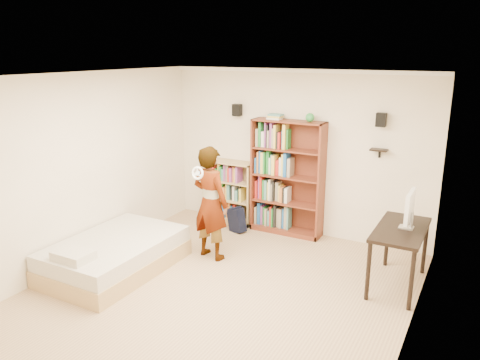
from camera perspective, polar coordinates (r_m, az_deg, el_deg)
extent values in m
cube|color=tan|center=(6.11, -2.64, -13.64)|extent=(4.50, 5.00, 0.01)
cube|color=white|center=(7.76, 6.83, 3.32)|extent=(4.50, 0.02, 2.70)
cube|color=white|center=(3.83, -23.01, -11.02)|extent=(4.50, 0.02, 2.70)
cube|color=white|center=(6.98, -18.80, 1.21)|extent=(0.02, 5.00, 2.70)
cube|color=white|center=(4.86, 20.58, -5.07)|extent=(0.02, 5.00, 2.70)
cube|color=white|center=(5.34, -3.00, 12.53)|extent=(4.50, 5.00, 0.02)
cube|color=white|center=(7.56, 7.08, 13.10)|extent=(4.50, 0.06, 0.06)
cube|color=white|center=(3.49, -24.93, 9.02)|extent=(4.50, 0.06, 0.06)
cube|color=white|center=(6.77, -19.61, 12.06)|extent=(0.06, 5.00, 0.06)
cube|color=white|center=(4.60, 21.79, 10.60)|extent=(0.06, 5.00, 0.06)
cube|color=black|center=(8.00, -0.35, 8.53)|extent=(0.14, 0.12, 0.20)
cube|color=black|center=(7.17, 16.83, 7.04)|extent=(0.14, 0.12, 0.20)
cube|color=black|center=(7.25, 16.57, 3.53)|extent=(0.25, 0.16, 0.02)
imported|color=black|center=(6.80, -3.62, -2.81)|extent=(0.68, 0.51, 1.68)
torus|color=white|center=(6.39, -5.20, 0.84)|extent=(0.19, 0.07, 0.19)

